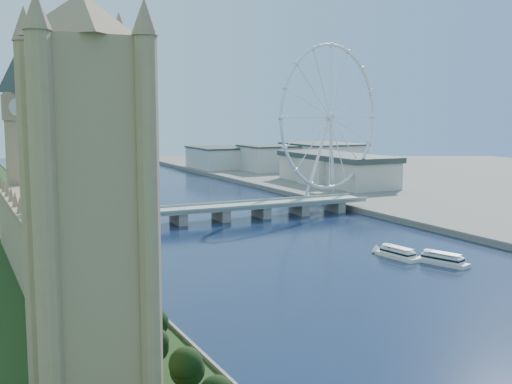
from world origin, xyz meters
TOP-DOWN VIEW (x-y plane):
  - tree_row at (-113.00, 66.00)m, footprint 8.30×200.30m
  - victoria_tower at (-135.00, 55.00)m, footprint 28.16×28.16m
  - parliament_range at (-128.00, 170.00)m, footprint 24.00×200.00m
  - big_ben at (-128.00, 278.00)m, footprint 20.02×20.02m
  - westminster_bridge at (0.00, 300.00)m, footprint 220.00×22.00m
  - london_eye at (119.98, 355.08)m, footprint 113.60×39.12m
  - county_hall at (175.00, 430.00)m, footprint 54.00×144.00m
  - city_skyline at (39.22, 560.08)m, footprint 505.00×280.00m
  - tour_boat_near at (36.40, 158.83)m, footprint 10.45×28.64m
  - tour_boat_far at (47.21, 138.60)m, footprint 16.23×29.49m

SIDE VIEW (x-z plane):
  - county_hall at x=175.00m, z-range -17.50..17.50m
  - tour_boat_near at x=36.40m, z-range -3.08..3.08m
  - tour_boat_far at x=47.21m, z-range -3.16..3.16m
  - westminster_bridge at x=0.00m, z-range 1.88..11.38m
  - tree_row at x=-113.00m, z-range -1.15..20.11m
  - city_skyline at x=39.22m, z-range 0.96..32.96m
  - parliament_range at x=-128.00m, z-range -16.52..53.48m
  - victoria_tower at x=-135.00m, z-range -1.51..110.49m
  - big_ben at x=-128.00m, z-range 11.57..121.57m
  - london_eye at x=119.98m, z-range 5.37..129.67m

